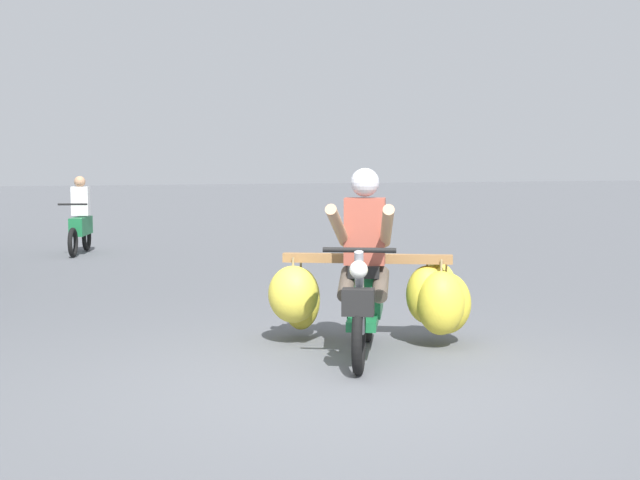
{
  "coord_description": "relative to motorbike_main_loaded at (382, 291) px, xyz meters",
  "views": [
    {
      "loc": [
        -2.36,
        -5.53,
        1.61
      ],
      "look_at": [
        0.5,
        1.75,
        0.9
      ],
      "focal_mm": 46.92,
      "sensor_mm": 36.0,
      "label": 1
    }
  ],
  "objects": [
    {
      "name": "motorbike_main_loaded",
      "position": [
        0.0,
        0.0,
        0.0
      ],
      "size": [
        1.88,
        1.96,
        1.58
      ],
      "color": "black",
      "rests_on": "ground"
    },
    {
      "name": "ground_plane",
      "position": [
        -0.8,
        -1.01,
        -0.51
      ],
      "size": [
        120.0,
        120.0,
        0.0
      ],
      "primitive_type": "plane",
      "color": "#56595E"
    },
    {
      "name": "motorbike_distant_ahead_left",
      "position": [
        -1.69,
        9.0,
        0.06
      ],
      "size": [
        0.68,
        1.57,
        1.4
      ],
      "color": "black",
      "rests_on": "ground"
    }
  ]
}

